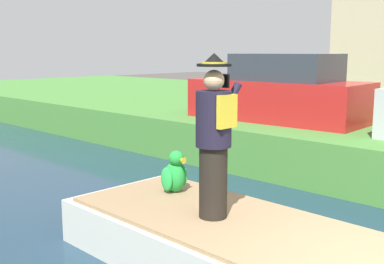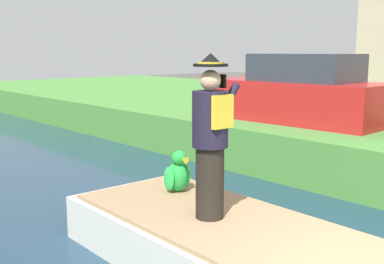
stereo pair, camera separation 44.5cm
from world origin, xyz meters
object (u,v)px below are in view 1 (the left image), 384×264
at_px(parrot_plush, 175,174).
at_px(person_pirate, 214,137).
at_px(boat, 228,244).
at_px(parked_car_red, 280,92).

bearing_deg(parrot_plush, person_pirate, -110.17).
bearing_deg(parrot_plush, boat, -104.36).
xyz_separation_m(person_pirate, parrot_plush, (0.38, 1.03, -0.68)).
relative_size(person_pirate, parrot_plush, 3.25).
height_order(person_pirate, parrot_plush, person_pirate).
height_order(boat, person_pirate, person_pirate).
bearing_deg(parked_car_red, person_pirate, -153.50).
distance_m(boat, person_pirate, 1.25).
relative_size(person_pirate, parked_car_red, 0.45).
relative_size(boat, person_pirate, 2.29).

